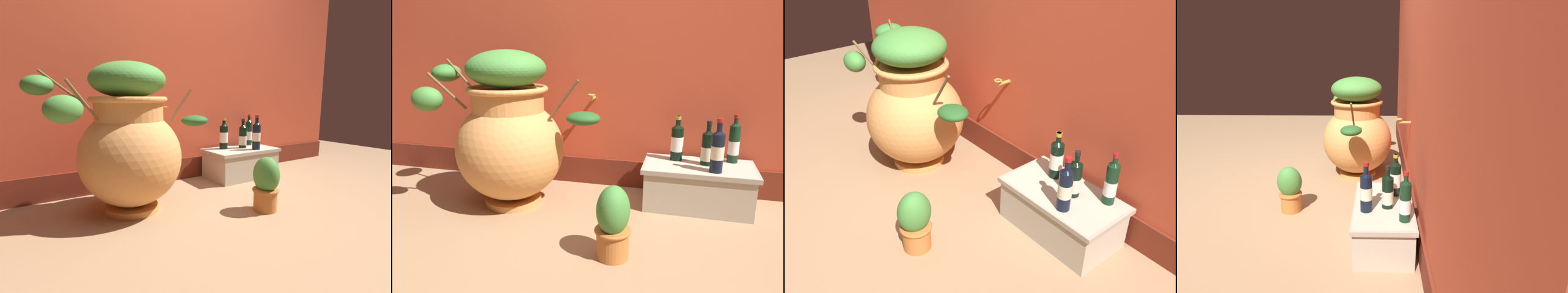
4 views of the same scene
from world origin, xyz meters
The scene contains 9 objects.
ground_plane centered at (0.00, 0.00, 0.00)m, with size 7.00×7.00×0.00m, color #9E7A56.
back_wall centered at (0.00, 1.20, 1.29)m, with size 4.40×0.33×2.60m.
terracotta_urn centered at (-0.58, 0.61, 0.48)m, with size 1.21×0.69×1.01m.
stone_ledge centered at (0.63, 0.86, 0.16)m, with size 0.70×0.40×0.28m.
wine_bottle_left centered at (0.67, 0.89, 0.40)m, with size 0.08×0.08×0.29m.
wine_bottle_middle centered at (0.48, 0.95, 0.42)m, with size 0.08×0.08×0.30m.
wine_bottle_right centered at (0.84, 0.99, 0.42)m, with size 0.07×0.07×0.32m.
wine_bottle_back centered at (0.72, 0.75, 0.43)m, with size 0.08×0.08×0.33m.
potted_shrub centered at (0.21, 0.11, 0.19)m, with size 0.18×0.20×0.38m.
Camera 2 is at (0.52, -1.50, 1.02)m, focal length 33.82 mm.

